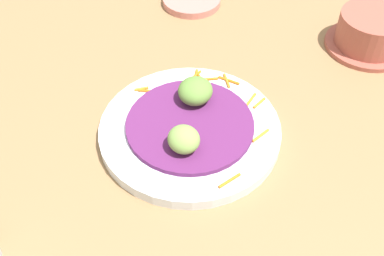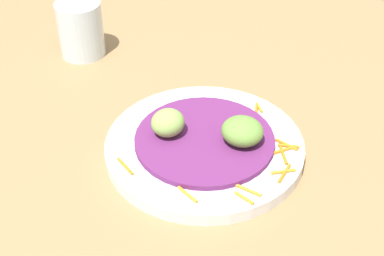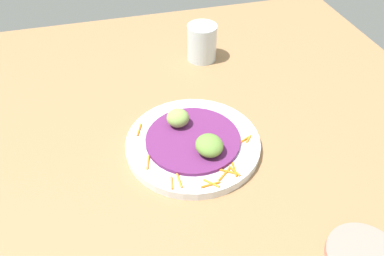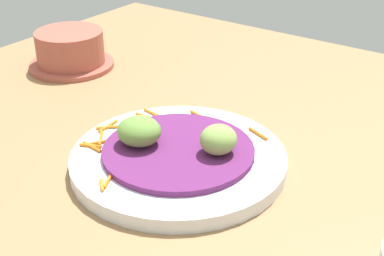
{
  "view_description": "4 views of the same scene",
  "coord_description": "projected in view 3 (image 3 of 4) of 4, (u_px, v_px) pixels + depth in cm",
  "views": [
    {
      "loc": [
        -27.2,
        34.45,
        51.31
      ],
      "look_at": [
        -4.0,
        -2.23,
        4.9
      ],
      "focal_mm": 43.46,
      "sensor_mm": 36.0,
      "label": 1
    },
    {
      "loc": [
        -49.35,
        -31.72,
        48.68
      ],
      "look_at": [
        -3.66,
        -1.81,
        5.83
      ],
      "focal_mm": 51.26,
      "sensor_mm": 36.0,
      "label": 2
    },
    {
      "loc": [
        -16.7,
        -53.94,
        54.56
      ],
      "look_at": [
        -3.07,
        -2.92,
        6.68
      ],
      "focal_mm": 35.9,
      "sensor_mm": 36.0,
      "label": 3
    },
    {
      "loc": [
        41.21,
        30.26,
        36.97
      ],
      "look_at": [
        -4.75,
        -2.57,
        6.6
      ],
      "focal_mm": 51.09,
      "sensor_mm": 36.0,
      "label": 4
    }
  ],
  "objects": [
    {
      "name": "main_plate",
      "position": [
        193.0,
        144.0,
        0.74
      ],
      "size": [
        25.69,
        25.69,
        1.74
      ],
      "primitive_type": "cylinder",
      "color": "silver",
      "rests_on": "table_surface"
    },
    {
      "name": "water_glass",
      "position": [
        202.0,
        42.0,
        0.95
      ],
      "size": [
        7.32,
        7.32,
        9.02
      ],
      "primitive_type": "cylinder",
      "color": "silver",
      "rests_on": "table_surface"
    },
    {
      "name": "guac_scoop_center",
      "position": [
        178.0,
        118.0,
        0.74
      ],
      "size": [
        5.37,
        5.21,
        3.45
      ],
      "primitive_type": "ellipsoid",
      "rotation": [
        0.0,
        0.0,
        2.86
      ],
      "color": "#84A851",
      "rests_on": "cabbage_bed"
    },
    {
      "name": "cabbage_bed",
      "position": [
        193.0,
        139.0,
        0.73
      ],
      "size": [
        18.03,
        18.03,
        0.74
      ],
      "primitive_type": "cylinder",
      "color": "#60235B",
      "rests_on": "main_plate"
    },
    {
      "name": "table_surface",
      "position": [
        203.0,
        137.0,
        0.78
      ],
      "size": [
        110.0,
        110.0,
        2.0
      ],
      "primitive_type": "cube",
      "color": "#936D47",
      "rests_on": "ground"
    },
    {
      "name": "guac_scoop_left",
      "position": [
        209.0,
        145.0,
        0.69
      ],
      "size": [
        6.1,
        6.34,
        3.39
      ],
      "primitive_type": "ellipsoid",
      "rotation": [
        0.0,
        0.0,
        1.81
      ],
      "color": "olive",
      "rests_on": "cabbage_bed"
    },
    {
      "name": "carrot_garnish",
      "position": [
        204.0,
        166.0,
        0.68
      ],
      "size": [
        21.42,
        19.41,
        0.4
      ],
      "color": "orange",
      "rests_on": "main_plate"
    }
  ]
}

